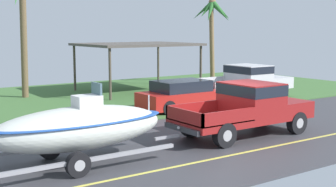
{
  "coord_description": "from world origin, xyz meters",
  "views": [
    {
      "loc": [
        -10.24,
        -11.73,
        3.72
      ],
      "look_at": [
        -1.43,
        1.04,
        1.55
      ],
      "focal_mm": 49.54,
      "sensor_mm": 36.0,
      "label": 1
    }
  ],
  "objects_px": {
    "palm_tree_near_left": "(22,0)",
    "parked_pickup_background": "(248,80)",
    "boat_on_trailer": "(79,128)",
    "pickup_truck_towing": "(250,106)",
    "parked_sedan_near": "(184,95)",
    "carport_awning": "(137,45)",
    "palm_tree_mid": "(213,17)"
  },
  "relations": [
    {
      "from": "parked_pickup_background",
      "to": "palm_tree_mid",
      "type": "distance_m",
      "value": 8.58
    },
    {
      "from": "parked_sedan_near",
      "to": "carport_awning",
      "type": "height_order",
      "value": "carport_awning"
    },
    {
      "from": "pickup_truck_towing",
      "to": "palm_tree_near_left",
      "type": "height_order",
      "value": "palm_tree_near_left"
    },
    {
      "from": "palm_tree_mid",
      "to": "parked_sedan_near",
      "type": "bearing_deg",
      "value": -136.7
    },
    {
      "from": "pickup_truck_towing",
      "to": "parked_pickup_background",
      "type": "bearing_deg",
      "value": 46.26
    },
    {
      "from": "pickup_truck_towing",
      "to": "palm_tree_near_left",
      "type": "relative_size",
      "value": 0.81
    },
    {
      "from": "parked_pickup_background",
      "to": "palm_tree_near_left",
      "type": "distance_m",
      "value": 12.64
    },
    {
      "from": "parked_pickup_background",
      "to": "boat_on_trailer",
      "type": "bearing_deg",
      "value": -153.53
    },
    {
      "from": "parked_pickup_background",
      "to": "parked_sedan_near",
      "type": "xyz_separation_m",
      "value": [
        -4.8,
        -0.77,
        -0.35
      ]
    },
    {
      "from": "palm_tree_near_left",
      "to": "parked_pickup_background",
      "type": "bearing_deg",
      "value": -35.35
    },
    {
      "from": "boat_on_trailer",
      "to": "carport_awning",
      "type": "bearing_deg",
      "value": 53.01
    },
    {
      "from": "parked_pickup_background",
      "to": "palm_tree_near_left",
      "type": "height_order",
      "value": "palm_tree_near_left"
    },
    {
      "from": "parked_pickup_background",
      "to": "carport_awning",
      "type": "bearing_deg",
      "value": 120.38
    },
    {
      "from": "parked_sedan_near",
      "to": "parked_pickup_background",
      "type": "bearing_deg",
      "value": 9.1
    },
    {
      "from": "boat_on_trailer",
      "to": "pickup_truck_towing",
      "type": "bearing_deg",
      "value": -0.0
    },
    {
      "from": "parked_sedan_near",
      "to": "carport_awning",
      "type": "xyz_separation_m",
      "value": [
        1.41,
        6.56,
        2.08
      ]
    },
    {
      "from": "palm_tree_near_left",
      "to": "carport_awning",
      "type": "bearing_deg",
      "value": -9.88
    },
    {
      "from": "pickup_truck_towing",
      "to": "palm_tree_near_left",
      "type": "bearing_deg",
      "value": 106.2
    },
    {
      "from": "boat_on_trailer",
      "to": "parked_sedan_near",
      "type": "bearing_deg",
      "value": 35.41
    },
    {
      "from": "boat_on_trailer",
      "to": "palm_tree_near_left",
      "type": "relative_size",
      "value": 0.91
    },
    {
      "from": "boat_on_trailer",
      "to": "parked_sedan_near",
      "type": "distance_m",
      "value": 9.36
    },
    {
      "from": "pickup_truck_towing",
      "to": "boat_on_trailer",
      "type": "relative_size",
      "value": 0.88
    },
    {
      "from": "palm_tree_mid",
      "to": "boat_on_trailer",
      "type": "bearing_deg",
      "value": -140.26
    },
    {
      "from": "parked_sedan_near",
      "to": "palm_tree_near_left",
      "type": "height_order",
      "value": "palm_tree_near_left"
    },
    {
      "from": "parked_pickup_background",
      "to": "palm_tree_near_left",
      "type": "relative_size",
      "value": 0.87
    },
    {
      "from": "palm_tree_near_left",
      "to": "palm_tree_mid",
      "type": "height_order",
      "value": "palm_tree_near_left"
    },
    {
      "from": "pickup_truck_towing",
      "to": "parked_sedan_near",
      "type": "relative_size",
      "value": 1.24
    },
    {
      "from": "palm_tree_near_left",
      "to": "palm_tree_mid",
      "type": "distance_m",
      "value": 13.2
    },
    {
      "from": "boat_on_trailer",
      "to": "carport_awning",
      "type": "xyz_separation_m",
      "value": [
        9.03,
        11.98,
        1.71
      ]
    },
    {
      "from": "pickup_truck_towing",
      "to": "palm_tree_near_left",
      "type": "distance_m",
      "value": 14.26
    },
    {
      "from": "pickup_truck_towing",
      "to": "parked_sedan_near",
      "type": "bearing_deg",
      "value": 78.34
    },
    {
      "from": "pickup_truck_towing",
      "to": "parked_sedan_near",
      "type": "xyz_separation_m",
      "value": [
        1.12,
        5.42,
        -0.36
      ]
    }
  ]
}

